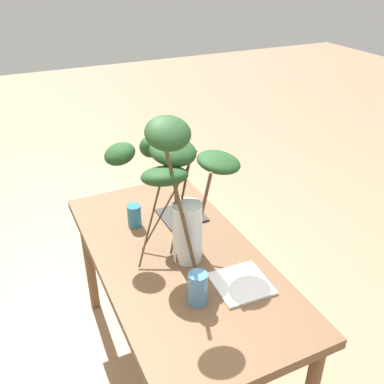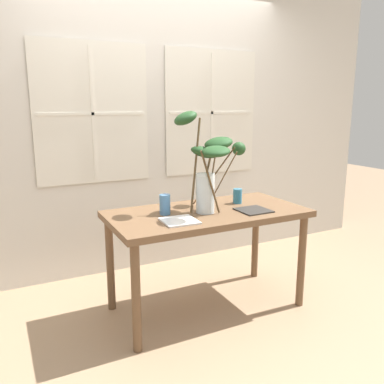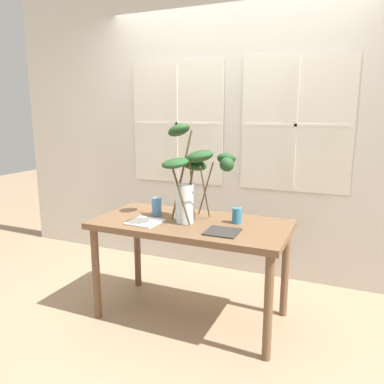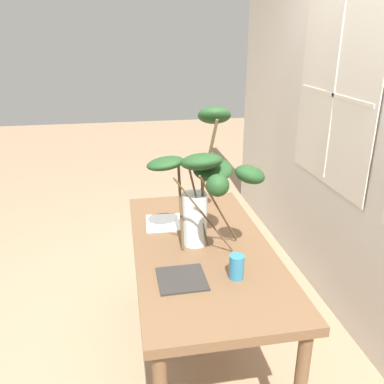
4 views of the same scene
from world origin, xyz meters
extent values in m
plane|color=#9E7F60|center=(0.00, 0.00, 0.00)|extent=(14.00, 14.00, 0.00)
cube|color=beige|center=(0.00, 1.04, 1.49)|extent=(4.97, 0.12, 2.97)
cube|color=white|center=(-0.57, 0.97, 1.44)|extent=(0.90, 0.01, 1.10)
cube|color=silver|center=(-0.57, 0.97, 1.44)|extent=(0.97, 0.01, 1.17)
cube|color=silver|center=(-0.57, 0.96, 1.44)|extent=(0.02, 0.01, 1.10)
cube|color=silver|center=(-0.57, 0.96, 1.44)|extent=(0.90, 0.01, 0.02)
cube|color=white|center=(0.57, 0.97, 1.44)|extent=(0.90, 0.01, 1.10)
cube|color=silver|center=(0.57, 0.97, 1.44)|extent=(0.97, 0.01, 1.17)
cube|color=silver|center=(0.57, 0.96, 1.44)|extent=(0.02, 0.01, 1.10)
cube|color=silver|center=(0.57, 0.96, 1.44)|extent=(0.90, 0.01, 0.02)
cube|color=brown|center=(0.00, 0.00, 0.74)|extent=(1.43, 0.71, 0.05)
cylinder|color=brown|center=(-0.65, -0.30, 0.36)|extent=(0.06, 0.06, 0.71)
cylinder|color=brown|center=(0.65, -0.30, 0.36)|extent=(0.06, 0.06, 0.71)
cylinder|color=brown|center=(-0.65, 0.30, 0.36)|extent=(0.06, 0.06, 0.71)
cylinder|color=brown|center=(0.65, 0.30, 0.36)|extent=(0.06, 0.06, 0.71)
cylinder|color=silver|center=(-0.04, -0.03, 0.90)|extent=(0.13, 0.13, 0.28)
cylinder|color=silver|center=(-0.04, -0.03, 0.81)|extent=(0.12, 0.12, 0.09)
cylinder|color=brown|center=(-0.02, 0.01, 0.98)|extent=(0.10, 0.05, 0.41)
ellipsoid|color=#1E421E|center=(0.00, 0.05, 1.18)|extent=(0.27, 0.26, 0.13)
cylinder|color=brown|center=(0.09, 0.07, 0.99)|extent=(0.22, 0.26, 0.45)
ellipsoid|color=#1E421E|center=(0.21, 0.17, 1.22)|extent=(0.20, 0.21, 0.13)
cylinder|color=brown|center=(0.02, -0.03, 1.01)|extent=(0.02, 0.12, 0.48)
ellipsoid|color=#1E421E|center=(0.07, -0.02, 1.25)|extent=(0.24, 0.23, 0.13)
cylinder|color=brown|center=(-0.04, -0.11, 0.99)|extent=(0.16, 0.02, 0.45)
ellipsoid|color=#1E421E|center=(-0.04, -0.18, 1.21)|extent=(0.19, 0.20, 0.11)
cylinder|color=brown|center=(0.12, -0.01, 0.98)|extent=(0.05, 0.31, 0.43)
ellipsoid|color=#1E421E|center=(0.27, 0.01, 1.20)|extent=(0.13, 0.13, 0.12)
cylinder|color=brown|center=(-0.08, 0.02, 1.10)|extent=(0.14, 0.12, 0.66)
ellipsoid|color=#1E421E|center=(-0.13, 0.08, 1.42)|extent=(0.25, 0.24, 0.17)
cylinder|color=#4C84BC|center=(-0.31, 0.05, 0.83)|extent=(0.08, 0.08, 0.14)
cylinder|color=teal|center=(0.32, 0.09, 0.82)|extent=(0.07, 0.07, 0.11)
cube|color=white|center=(-0.30, -0.16, 0.77)|extent=(0.23, 0.23, 0.01)
cube|color=#2D2B28|center=(0.30, -0.15, 0.76)|extent=(0.22, 0.22, 0.01)
camera|label=1|loc=(-1.47, 0.62, 1.99)|focal=40.61mm
camera|label=2|loc=(-1.34, -2.43, 1.51)|focal=36.96mm
camera|label=3|loc=(1.08, -2.47, 1.55)|focal=35.59mm
camera|label=4|loc=(1.86, -0.38, 1.81)|focal=38.02mm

